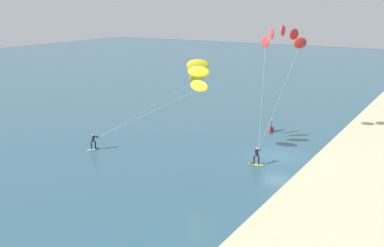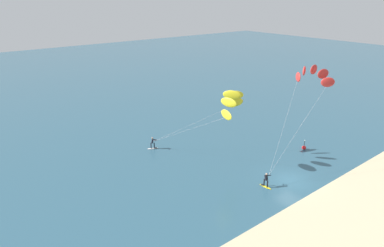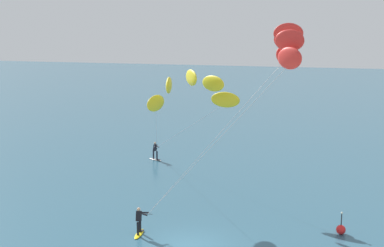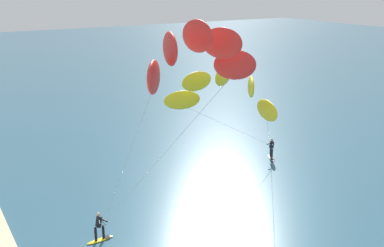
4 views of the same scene
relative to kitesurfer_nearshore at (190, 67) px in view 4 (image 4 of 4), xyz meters
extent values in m
ellipsoid|color=yellow|center=(-7.76, -1.02, -10.55)|extent=(0.46, 1.52, 0.08)
cube|color=black|center=(-7.79, -0.61, -10.50)|extent=(0.31, 0.30, 0.02)
cylinder|color=black|center=(-7.75, -1.24, -10.12)|extent=(0.14, 0.14, 0.78)
cylinder|color=black|center=(-7.78, -0.80, -10.12)|extent=(0.14, 0.14, 0.78)
cube|color=black|center=(-7.76, -1.02, -9.43)|extent=(0.32, 0.34, 0.63)
sphere|color=tan|center=(-7.76, -1.02, -9.01)|extent=(0.20, 0.20, 0.20)
cylinder|color=black|center=(-7.22, -0.95, -9.28)|extent=(0.55, 0.10, 0.03)
cylinder|color=black|center=(-7.51, -0.87, -9.25)|extent=(0.57, 0.37, 0.15)
cylinder|color=black|center=(-7.48, -1.09, -9.25)|extent=(0.60, 0.24, 0.15)
ellipsoid|color=red|center=(0.61, -1.72, -0.08)|extent=(1.42, 1.20, 1.10)
ellipsoid|color=red|center=(0.52, -1.06, 0.75)|extent=(1.58, 0.71, 1.10)
ellipsoid|color=red|center=(0.38, 0.05, 1.08)|extent=(1.58, 0.52, 1.10)
ellipsoid|color=red|center=(0.23, 1.16, 0.75)|extent=(1.50, 1.05, 1.10)
ellipsoid|color=red|center=(0.14, 1.81, -0.08)|extent=(1.20, 1.42, 1.10)
cylinder|color=#B2B2B7|center=(-3.31, -1.33, -4.83)|extent=(7.84, 0.79, 8.90)
cylinder|color=#B2B2B7|center=(-3.54, 0.43, -4.83)|extent=(7.38, 2.78, 8.90)
ellipsoid|color=white|center=(-12.20, 14.87, -10.55)|extent=(1.51, 0.97, 0.08)
cube|color=black|center=(-11.83, 14.69, -10.50)|extent=(0.38, 0.38, 0.02)
cylinder|color=black|center=(-12.40, 14.96, -10.12)|extent=(0.14, 0.14, 0.78)
cylinder|color=black|center=(-12.00, 14.77, -10.12)|extent=(0.14, 0.14, 0.78)
cube|color=black|center=(-12.20, 14.87, -9.43)|extent=(0.42, 0.41, 0.63)
sphere|color=tan|center=(-12.20, 14.87, -9.01)|extent=(0.20, 0.20, 0.20)
cylinder|color=black|center=(-11.90, 14.41, -9.28)|extent=(0.32, 0.48, 0.03)
cylinder|color=black|center=(-11.96, 14.70, -9.25)|extent=(0.54, 0.42, 0.15)
cylinder|color=black|center=(-12.14, 14.58, -9.25)|extent=(0.20, 0.61, 0.15)
ellipsoid|color=yellow|center=(-8.56, 4.64, -3.67)|extent=(0.77, 2.20, 1.10)
ellipsoid|color=yellow|center=(-7.78, 5.14, -2.49)|extent=(0.71, 2.20, 1.10)
ellipsoid|color=yellow|center=(-6.46, 6.00, -2.03)|extent=(1.45, 2.00, 1.10)
ellipsoid|color=yellow|center=(-5.13, 6.86, -2.49)|extent=(1.98, 1.50, 1.10)
ellipsoid|color=yellow|center=(-4.35, 7.37, -3.67)|extent=(2.20, 0.77, 1.10)
cylinder|color=#B2B2B7|center=(-10.23, 9.52, -6.62)|extent=(3.35, 9.78, 5.32)
cylinder|color=#B2B2B7|center=(-8.13, 10.89, -6.62)|extent=(7.56, 7.06, 5.32)
camera|label=1|loc=(-44.30, -16.36, 3.73)|focal=42.42mm
camera|label=2|loc=(-33.79, -21.22, 8.99)|focal=31.76mm
camera|label=3|loc=(2.35, -27.15, 1.63)|focal=47.36mm
camera|label=4|loc=(13.41, -8.11, 2.79)|focal=42.85mm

